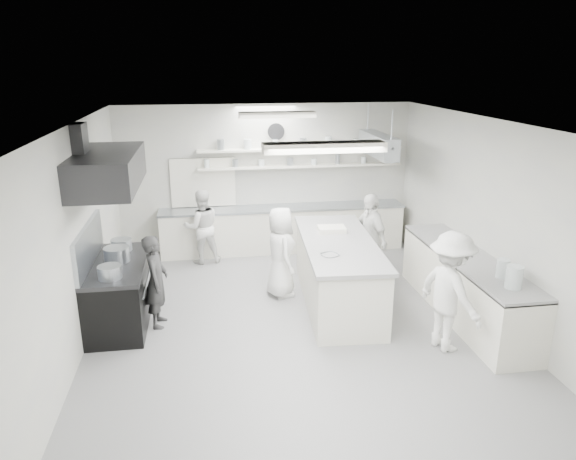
{
  "coord_description": "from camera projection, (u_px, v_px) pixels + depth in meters",
  "views": [
    {
      "loc": [
        -1.24,
        -7.22,
        3.79
      ],
      "look_at": [
        -0.0,
        0.6,
        1.27
      ],
      "focal_mm": 33.04,
      "sensor_mm": 36.0,
      "label": 1
    }
  ],
  "objects": [
    {
      "name": "shelf_upper",
      "position": [
        301.0,
        149.0,
        10.77
      ],
      "size": [
        4.2,
        0.26,
        0.04
      ],
      "primitive_type": "cube",
      "color": "white",
      "rests_on": "wall_back"
    },
    {
      "name": "wall_right",
      "position": [
        487.0,
        218.0,
        8.12
      ],
      "size": [
        0.04,
        7.0,
        3.0
      ],
      "primitive_type": "cube",
      "color": "beige",
      "rests_on": "floor"
    },
    {
      "name": "cook_back",
      "position": [
        202.0,
        227.0,
        10.3
      ],
      "size": [
        0.79,
        0.66,
        1.46
      ],
      "primitive_type": "imported",
      "rotation": [
        0.0,
        0.0,
        -2.99
      ],
      "color": "white",
      "rests_on": "floor"
    },
    {
      "name": "wall_front",
      "position": [
        366.0,
        352.0,
        4.38
      ],
      "size": [
        6.0,
        0.04,
        3.0
      ],
      "primitive_type": "cube",
      "color": "beige",
      "rests_on": "floor"
    },
    {
      "name": "exhaust_hood",
      "position": [
        107.0,
        170.0,
        7.4
      ],
      "size": [
        0.85,
        2.0,
        0.5
      ],
      "primitive_type": "cube",
      "color": "#28282A",
      "rests_on": "wall_left"
    },
    {
      "name": "wall_back",
      "position": [
        266.0,
        178.0,
        10.97
      ],
      "size": [
        6.0,
        0.04,
        3.0
      ],
      "primitive_type": "cube",
      "color": "beige",
      "rests_on": "floor"
    },
    {
      "name": "cook_island_left",
      "position": [
        281.0,
        252.0,
        8.82
      ],
      "size": [
        0.6,
        0.82,
        1.53
      ],
      "primitive_type": "imported",
      "rotation": [
        0.0,
        0.0,
        1.73
      ],
      "color": "white",
      "rests_on": "floor"
    },
    {
      "name": "pass_through_window",
      "position": [
        203.0,
        182.0,
        10.77
      ],
      "size": [
        1.3,
        0.04,
        1.0
      ],
      "primitive_type": "cube",
      "color": "black",
      "rests_on": "wall_back"
    },
    {
      "name": "cook_island_right",
      "position": [
        370.0,
        239.0,
        9.35
      ],
      "size": [
        0.63,
        1.02,
        1.63
      ],
      "primitive_type": "imported",
      "rotation": [
        0.0,
        0.0,
        -1.3
      ],
      "color": "white",
      "rests_on": "floor"
    },
    {
      "name": "light_fixture_front",
      "position": [
        324.0,
        147.0,
        5.54
      ],
      "size": [
        1.3,
        0.25,
        0.1
      ],
      "primitive_type": "cube",
      "color": "white",
      "rests_on": "ceiling"
    },
    {
      "name": "stove_pot",
      "position": [
        117.0,
        256.0,
        7.84
      ],
      "size": [
        0.37,
        0.37,
        0.27
      ],
      "primitive_type": "cylinder",
      "color": "#A0A7B0",
      "rests_on": "stove"
    },
    {
      "name": "back_counter",
      "position": [
        283.0,
        229.0,
        11.04
      ],
      "size": [
        5.0,
        0.6,
        0.92
      ],
      "primitive_type": "cube",
      "color": "white",
      "rests_on": "floor"
    },
    {
      "name": "ceiling",
      "position": [
        295.0,
        122.0,
        7.21
      ],
      "size": [
        6.0,
        7.0,
        0.02
      ],
      "primitive_type": "cube",
      "color": "white",
      "rests_on": "wall_back"
    },
    {
      "name": "bowl_right",
      "position": [
        458.0,
        241.0,
        8.73
      ],
      "size": [
        0.3,
        0.3,
        0.06
      ],
      "primitive_type": "imported",
      "rotation": [
        0.0,
        0.0,
        -0.42
      ],
      "color": "white",
      "rests_on": "right_counter"
    },
    {
      "name": "right_counter",
      "position": [
        465.0,
        287.0,
        8.19
      ],
      "size": [
        0.74,
        3.3,
        0.94
      ],
      "primitive_type": "cube",
      "color": "white",
      "rests_on": "floor"
    },
    {
      "name": "bowl_island_b",
      "position": [
        322.0,
        235.0,
        8.76
      ],
      "size": [
        0.2,
        0.2,
        0.05
      ],
      "primitive_type": "imported",
      "rotation": [
        0.0,
        0.0,
        0.17
      ],
      "color": "white",
      "rests_on": "prep_island"
    },
    {
      "name": "shelf_lower",
      "position": [
        301.0,
        166.0,
        10.87
      ],
      "size": [
        4.2,
        0.26,
        0.04
      ],
      "primitive_type": "cube",
      "color": "white",
      "rests_on": "wall_back"
    },
    {
      "name": "light_fixture_rear",
      "position": [
        277.0,
        115.0,
        8.93
      ],
      "size": [
        1.3,
        0.25,
        0.1
      ],
      "primitive_type": "cube",
      "color": "white",
      "rests_on": "ceiling"
    },
    {
      "name": "prep_island",
      "position": [
        338.0,
        273.0,
        8.59
      ],
      "size": [
        1.23,
        2.85,
        1.03
      ],
      "primitive_type": "cube",
      "rotation": [
        0.0,
        0.0,
        -0.07
      ],
      "color": "white",
      "rests_on": "floor"
    },
    {
      "name": "cook_right",
      "position": [
        450.0,
        292.0,
        7.12
      ],
      "size": [
        0.92,
        1.22,
        1.68
      ],
      "primitive_type": "imported",
      "rotation": [
        0.0,
        0.0,
        1.87
      ],
      "color": "white",
      "rests_on": "floor"
    },
    {
      "name": "cook_stove",
      "position": [
        156.0,
        281.0,
        7.8
      ],
      "size": [
        0.37,
        0.54,
        1.41
      ],
      "primitive_type": "imported",
      "rotation": [
        0.0,
        0.0,
        1.5
      ],
      "color": "#2F2F2F",
      "rests_on": "floor"
    },
    {
      "name": "wall_left",
      "position": [
        78.0,
        238.0,
        7.23
      ],
      "size": [
        0.04,
        7.0,
        3.0
      ],
      "primitive_type": "cube",
      "color": "beige",
      "rests_on": "floor"
    },
    {
      "name": "floor",
      "position": [
        294.0,
        321.0,
        8.13
      ],
      "size": [
        6.0,
        7.0,
        0.02
      ],
      "primitive_type": "cube",
      "color": "gray",
      "rests_on": "ground"
    },
    {
      "name": "stove",
      "position": [
        120.0,
        294.0,
        7.98
      ],
      "size": [
        0.8,
        1.8,
        0.9
      ],
      "primitive_type": "cube",
      "color": "black",
      "rests_on": "floor"
    },
    {
      "name": "wall_clock",
      "position": [
        276.0,
        132.0,
        10.67
      ],
      "size": [
        0.32,
        0.05,
        0.32
      ],
      "primitive_type": "cylinder",
      "rotation": [
        1.57,
        0.0,
        0.0
      ],
      "color": "silver",
      "rests_on": "wall_back"
    },
    {
      "name": "pot_rack",
      "position": [
        378.0,
        145.0,
        9.99
      ],
      "size": [
        0.3,
        1.6,
        0.4
      ],
      "primitive_type": "cube",
      "color": "#A0A7B0",
      "rests_on": "ceiling"
    },
    {
      "name": "bowl_island_a",
      "position": [
        330.0,
        256.0,
        7.8
      ],
      "size": [
        0.34,
        0.34,
        0.06
      ],
      "primitive_type": "imported",
      "rotation": [
        0.0,
        0.0,
        0.4
      ],
      "color": "#A0A7B0",
      "rests_on": "prep_island"
    }
  ]
}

